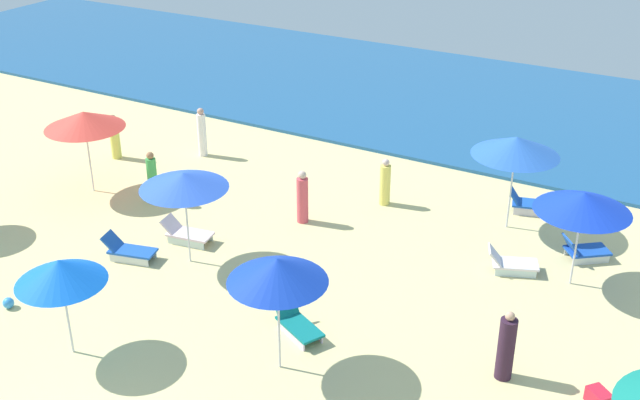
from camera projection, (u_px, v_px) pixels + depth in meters
ocean at (480, 105)px, 32.11m from camera, size 60.00×12.84×0.12m
umbrella_0 at (516, 146)px, 21.79m from camera, size 2.44×2.44×2.79m
lounge_chair_0_0 at (529, 204)px, 23.62m from camera, size 1.39×0.94×0.68m
umbrella_3 at (184, 181)px, 20.12m from camera, size 2.29×2.29×2.58m
lounge_chair_3_0 at (187, 233)px, 22.01m from camera, size 1.48×0.82×0.66m
lounge_chair_3_1 at (129, 250)px, 21.16m from camera, size 1.50×0.88×0.69m
umbrella_4 at (583, 202)px, 19.15m from camera, size 2.36×2.36×2.57m
lounge_chair_4_0 at (584, 250)px, 21.16m from camera, size 1.35×1.26×0.69m
lounge_chair_4_1 at (511, 263)px, 20.59m from camera, size 1.43×1.06×0.66m
umbrella_5 at (277, 270)px, 16.08m from camera, size 2.11×2.11×2.71m
lounge_chair_5_0 at (297, 324)px, 18.17m from camera, size 1.46×1.11×0.71m
umbrella_6 at (84, 120)px, 24.03m from camera, size 2.44×2.44×2.64m
umbrella_7 at (60, 271)px, 16.71m from camera, size 1.95×1.95×2.37m
beachgoer_0 at (115, 138)px, 27.12m from camera, size 0.46×0.46×1.57m
beachgoer_2 at (202, 133)px, 27.27m from camera, size 0.41×0.41×1.73m
beachgoer_3 at (302, 198)px, 22.88m from camera, size 0.48×0.48×1.61m
beachgoer_4 at (385, 183)px, 23.94m from camera, size 0.42×0.42×1.48m
beachgoer_5 at (152, 178)px, 24.06m from camera, size 0.42×0.42×1.64m
beachgoer_6 at (506, 348)px, 16.53m from camera, size 0.44×0.44×1.65m
cooler_box_0 at (599, 398)px, 16.00m from camera, size 0.60×0.58×0.34m
beach_ball_1 at (8, 303)px, 19.14m from camera, size 0.27×0.27×0.27m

